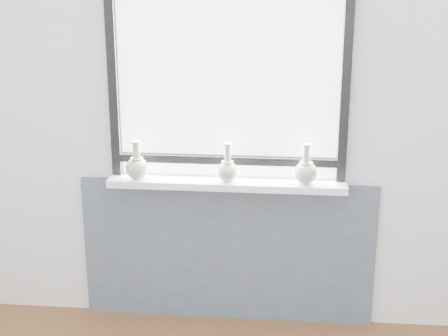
# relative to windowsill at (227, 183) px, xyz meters

# --- Properties ---
(back_wall) EXTENTS (3.60, 0.02, 2.60)m
(back_wall) POSITION_rel_windowsill_xyz_m (0.00, 0.10, 0.42)
(back_wall) COLOR silver
(back_wall) RESTS_ON ground
(apron_panel) EXTENTS (1.70, 0.03, 0.86)m
(apron_panel) POSITION_rel_windowsill_xyz_m (0.00, 0.07, -0.45)
(apron_panel) COLOR #4D5D69
(apron_panel) RESTS_ON ground
(windowsill) EXTENTS (1.32, 0.18, 0.04)m
(windowsill) POSITION_rel_windowsill_xyz_m (0.00, 0.00, 0.00)
(windowsill) COLOR white
(windowsill) RESTS_ON apron_panel
(window) EXTENTS (1.30, 0.06, 1.05)m
(window) POSITION_rel_windowsill_xyz_m (0.00, 0.06, 0.56)
(window) COLOR black
(window) RESTS_ON windowsill
(vase_a) EXTENTS (0.13, 0.13, 0.22)m
(vase_a) POSITION_rel_windowsill_xyz_m (-0.50, -0.03, 0.09)
(vase_a) COLOR #A0AC86
(vase_a) RESTS_ON windowsill
(vase_b) EXTENTS (0.12, 0.12, 0.22)m
(vase_b) POSITION_rel_windowsill_xyz_m (0.01, -0.02, 0.09)
(vase_b) COLOR #A0AC86
(vase_b) RESTS_ON windowsill
(vase_c) EXTENTS (0.13, 0.13, 0.22)m
(vase_c) POSITION_rel_windowsill_xyz_m (0.43, -0.02, 0.09)
(vase_c) COLOR #A0AC86
(vase_c) RESTS_ON windowsill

